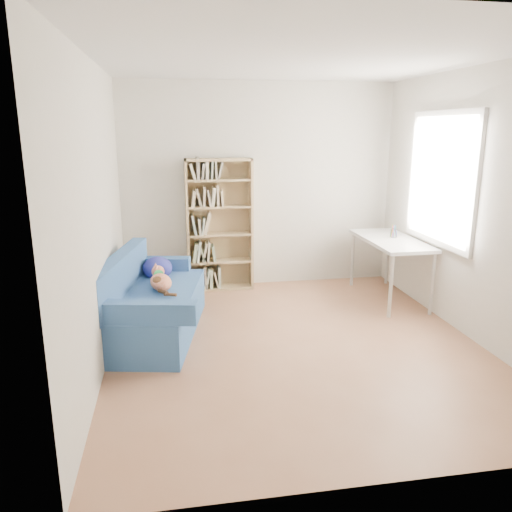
{
  "coord_description": "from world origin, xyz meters",
  "views": [
    {
      "loc": [
        -1.12,
        -4.34,
        2.02
      ],
      "look_at": [
        -0.35,
        0.17,
        0.85
      ],
      "focal_mm": 35.0,
      "sensor_mm": 36.0,
      "label": 1
    }
  ],
  "objects": [
    {
      "name": "desk",
      "position": [
        1.44,
        1.1,
        0.68
      ],
      "size": [
        0.59,
        1.28,
        0.75
      ],
      "color": "silver",
      "rests_on": "ground"
    },
    {
      "name": "sofa",
      "position": [
        -1.37,
        0.51,
        0.31
      ],
      "size": [
        1.1,
        1.82,
        0.83
      ],
      "rotation": [
        0.0,
        0.0,
        -0.19
      ],
      "color": "navy",
      "rests_on": "ground"
    },
    {
      "name": "pen_cup",
      "position": [
        1.5,
        1.18,
        0.81
      ],
      "size": [
        0.08,
        0.08,
        0.16
      ],
      "color": "white",
      "rests_on": "desk"
    },
    {
      "name": "room_shell",
      "position": [
        0.1,
        0.03,
        1.64
      ],
      "size": [
        3.54,
        4.04,
        2.62
      ],
      "color": "silver",
      "rests_on": "ground"
    },
    {
      "name": "bookshelf",
      "position": [
        -0.54,
        1.86,
        0.77
      ],
      "size": [
        0.83,
        0.26,
        1.67
      ],
      "color": "tan",
      "rests_on": "ground"
    },
    {
      "name": "ground",
      "position": [
        0.0,
        0.0,
        0.0
      ],
      "size": [
        4.0,
        4.0,
        0.0
      ],
      "primitive_type": "plane",
      "color": "#8B5B3F",
      "rests_on": "ground"
    }
  ]
}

